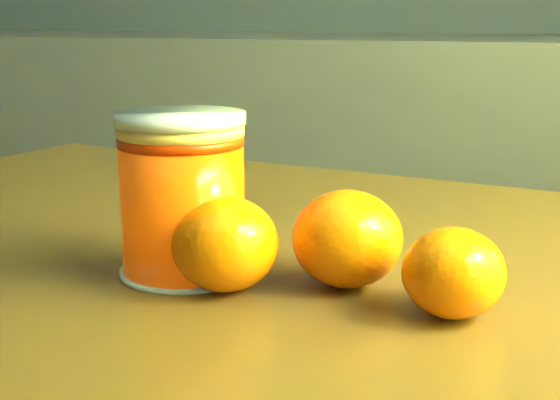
% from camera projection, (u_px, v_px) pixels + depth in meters
% --- Properties ---
extents(kitchen_counter, '(3.15, 0.60, 0.90)m').
position_uv_depth(kitchen_counter, '(123.00, 198.00, 2.18)').
color(kitchen_counter, '#56555B').
rests_on(kitchen_counter, ground).
extents(juice_glass, '(0.09, 0.09, 0.11)m').
position_uv_depth(juice_glass, '(183.00, 196.00, 0.52)').
color(juice_glass, '#FF4F05').
rests_on(juice_glass, table).
extents(orange_front, '(0.09, 0.09, 0.06)m').
position_uv_depth(orange_front, '(347.00, 239.00, 0.50)').
color(orange_front, orange).
rests_on(orange_front, table).
extents(orange_back, '(0.06, 0.06, 0.05)m').
position_uv_depth(orange_back, '(453.00, 273.00, 0.45)').
color(orange_back, orange).
rests_on(orange_back, table).
extents(orange_extra, '(0.07, 0.07, 0.06)m').
position_uv_depth(orange_extra, '(225.00, 244.00, 0.50)').
color(orange_extra, orange).
rests_on(orange_extra, table).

